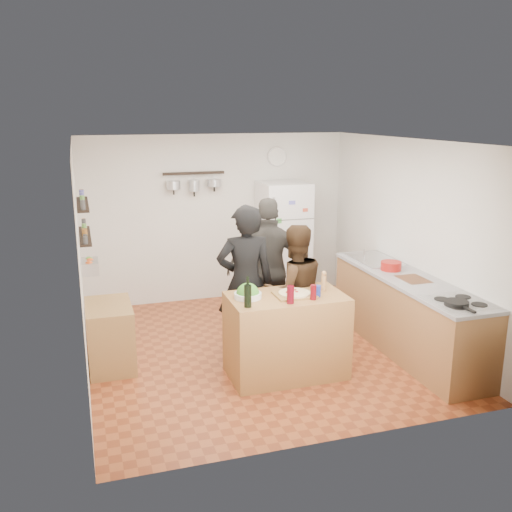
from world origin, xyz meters
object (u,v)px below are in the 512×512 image
object	(u,v)px
person_back	(269,270)
counter_run	(407,315)
pepper_mill	(324,283)
wall_clock	(277,157)
salt_canister	(317,291)
wine_bottle	(248,296)
red_bowl	(391,266)
fridge	(283,242)
salad_bowl	(248,295)
person_left	(245,283)
prep_island	(286,335)
skillet	(456,303)
person_center	(294,292)
side_table	(110,336)

from	to	relation	value
person_back	counter_run	xyz separation A→B (m)	(1.46, -0.85, -0.45)
pepper_mill	counter_run	bearing A→B (deg)	6.70
wall_clock	counter_run	bearing A→B (deg)	-74.08
salt_canister	person_back	size ratio (longest dim) A/B	0.07
wine_bottle	pepper_mill	bearing A→B (deg)	15.87
red_bowl	fridge	size ratio (longest dim) A/B	0.14
salad_bowl	pepper_mill	distance (m)	0.87
salad_bowl	wine_bottle	world-z (taller)	wine_bottle
wine_bottle	person_left	xyz separation A→B (m)	(0.21, 0.81, -0.11)
pepper_mill	person_back	bearing A→B (deg)	106.62
red_bowl	counter_run	bearing A→B (deg)	-81.79
prep_island	person_left	world-z (taller)	person_left
fridge	salt_canister	bearing A→B (deg)	-102.28
wall_clock	salad_bowl	bearing A→B (deg)	-114.95
salad_bowl	skillet	size ratio (longest dim) A/B	1.20
wine_bottle	person_back	world-z (taller)	person_back
counter_run	skillet	xyz separation A→B (m)	(-0.10, -1.02, 0.49)
salad_bowl	person_back	size ratio (longest dim) A/B	0.16
fridge	person_center	bearing A→B (deg)	-106.65
person_left	counter_run	world-z (taller)	person_left
person_back	fridge	size ratio (longest dim) A/B	1.00
fridge	side_table	bearing A→B (deg)	-147.80
salad_bowl	skillet	xyz separation A→B (m)	(1.94, -0.88, 0.00)
pepper_mill	red_bowl	bearing A→B (deg)	23.41
side_table	skillet	bearing A→B (deg)	-25.95
salad_bowl	fridge	world-z (taller)	fridge
person_center	wall_clock	xyz separation A→B (m)	(0.61, 2.38, 1.36)
skillet	fridge	distance (m)	3.38
pepper_mill	counter_run	world-z (taller)	pepper_mill
salad_bowl	wine_bottle	distance (m)	0.29
person_back	side_table	xyz separation A→B (m)	(-1.98, -0.25, -0.54)
salad_bowl	red_bowl	distance (m)	2.05
prep_island	person_back	bearing A→B (deg)	81.57
person_center	red_bowl	bearing A→B (deg)	-175.73
wine_bottle	fridge	bearing A→B (deg)	63.20
prep_island	person_back	world-z (taller)	person_back
salt_canister	side_table	distance (m)	2.39
person_back	wall_clock	size ratio (longest dim) A/B	6.03
counter_run	skillet	distance (m)	1.14
skillet	side_table	bearing A→B (deg)	154.05
person_left	person_center	size ratio (longest dim) A/B	1.15
salad_bowl	wine_bottle	size ratio (longest dim) A/B	1.27
salt_canister	person_center	xyz separation A→B (m)	(-0.05, 0.56, -0.18)
person_left	wall_clock	bearing A→B (deg)	-110.49
red_bowl	wall_clock	bearing A→B (deg)	107.04
pepper_mill	counter_run	xyz separation A→B (m)	(1.17, 0.14, -0.55)
salt_canister	wall_clock	distance (m)	3.22
wine_bottle	side_table	world-z (taller)	wine_bottle
salad_bowl	wine_bottle	xyz separation A→B (m)	(-0.08, -0.27, 0.09)
counter_run	wall_clock	bearing A→B (deg)	105.92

